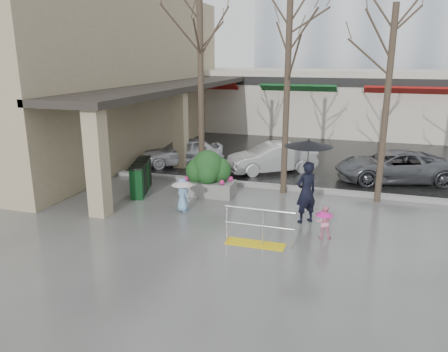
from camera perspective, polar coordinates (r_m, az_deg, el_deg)
The scene contains 20 objects.
ground at distance 13.29m, azimuth -0.16°, elevation -6.17°, with size 120.00×120.00×0.00m, color #51514F.
street_asphalt at distance 34.33m, azimuth 11.17°, elevation 6.97°, with size 120.00×36.00×0.01m, color black.
curb at distance 16.91m, azimuth 3.97°, elevation -1.15°, with size 120.00×0.30×0.15m, color gray.
near_building at distance 23.55m, azimuth -15.67°, elevation 12.72°, with size 6.00×18.00×8.00m, color tan.
canopy_slab at distance 21.58m, azimuth -5.98°, elevation 11.99°, with size 2.80×18.00×0.25m, color #2D2823.
pillar_front at distance 13.98m, azimuth -16.23°, elevation 1.82°, with size 0.55×0.55×3.50m, color tan.
pillar_back at distance 19.60m, azimuth -5.73°, elevation 6.14°, with size 0.55×0.55×3.50m, color tan.
storefront_row at distance 29.92m, azimuth 14.31°, elevation 9.46°, with size 34.00×6.74×4.00m.
handrail at distance 11.74m, azimuth 4.42°, elevation -7.25°, with size 1.90×0.50×1.03m.
tree_west at distance 16.41m, azimuth -3.12°, elevation 16.08°, with size 3.20×3.20×6.80m.
tree_midwest at distance 15.58m, azimuth 8.44°, elevation 16.53°, with size 3.20×3.20×7.00m.
tree_mideast at distance 15.38m, azimuth 20.99°, elevation 14.33°, with size 3.20×3.20×6.50m.
woman at distance 13.14m, azimuth 10.80°, elevation 0.25°, with size 1.42×1.42×2.57m.
child_pink at distance 12.38m, azimuth 12.94°, elevation -5.61°, with size 0.49×0.49×0.94m.
child_blue at distance 14.15m, azimuth -5.44°, elevation -1.97°, with size 0.70×0.70×1.11m.
planter at distance 15.70m, azimuth -2.07°, elevation 0.29°, with size 1.92×1.12×1.66m.
news_boxes at distance 16.40m, azimuth -10.77°, elevation -0.10°, with size 1.07×2.11×1.15m.
car_a at distance 20.25m, azimuth -5.41°, elevation 3.22°, with size 1.49×3.70×1.26m, color silver.
car_b at distance 18.98m, azimuth 6.24°, elevation 2.37°, with size 1.33×3.82×1.26m, color silver.
car_c at distance 18.72m, azimuth 21.29°, elevation 1.21°, with size 2.09×4.53×1.26m, color #54565B.
Camera 1 is at (3.76, -11.77, 4.90)m, focal length 35.00 mm.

